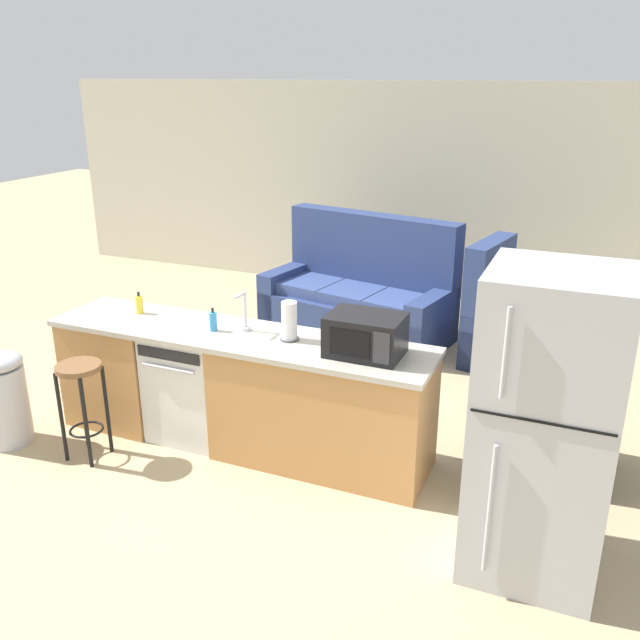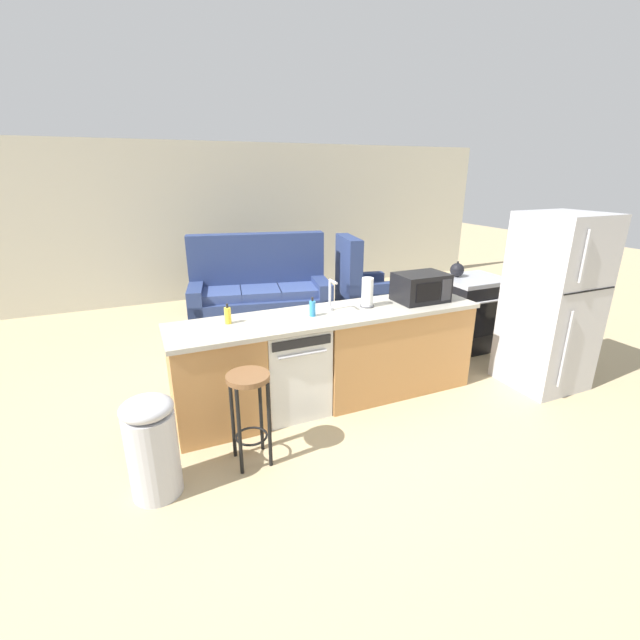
{
  "view_description": "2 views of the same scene",
  "coord_description": "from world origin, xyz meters",
  "px_view_note": "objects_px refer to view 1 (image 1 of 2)",
  "views": [
    {
      "loc": [
        2.49,
        -3.99,
        2.69
      ],
      "look_at": [
        0.69,
        0.28,
        0.99
      ],
      "focal_mm": 38.0,
      "sensor_mm": 36.0,
      "label": 1
    },
    {
      "loc": [
        -1.44,
        -3.37,
        2.13
      ],
      "look_at": [
        0.09,
        0.11,
        0.8
      ],
      "focal_mm": 24.0,
      "sensor_mm": 36.0,
      "label": 2
    }
  ],
  "objects_px": {
    "refrigerator": "(544,428)",
    "soap_bottle": "(213,321)",
    "trash_bin": "(4,397)",
    "paper_towel_roll": "(289,321)",
    "couch": "(361,297)",
    "armchair": "(505,329)",
    "dishwasher": "(194,384)",
    "bar_stool": "(81,391)",
    "dish_soap_bottle": "(139,304)",
    "microwave": "(365,335)",
    "kettle": "(538,331)",
    "stove_range": "(552,411)"
  },
  "relations": [
    {
      "from": "soap_bottle",
      "to": "kettle",
      "type": "xyz_separation_m",
      "value": [
        2.22,
        0.69,
        0.01
      ]
    },
    {
      "from": "kettle",
      "to": "couch",
      "type": "height_order",
      "value": "couch"
    },
    {
      "from": "armchair",
      "to": "soap_bottle",
      "type": "bearing_deg",
      "value": -127.35
    },
    {
      "from": "stove_range",
      "to": "bar_stool",
      "type": "relative_size",
      "value": 1.22
    },
    {
      "from": "couch",
      "to": "armchair",
      "type": "relative_size",
      "value": 1.78
    },
    {
      "from": "soap_bottle",
      "to": "couch",
      "type": "relative_size",
      "value": 0.08
    },
    {
      "from": "dishwasher",
      "to": "kettle",
      "type": "xyz_separation_m",
      "value": [
        2.43,
        0.68,
        0.56
      ]
    },
    {
      "from": "kettle",
      "to": "armchair",
      "type": "distance_m",
      "value": 1.84
    },
    {
      "from": "microwave",
      "to": "soap_bottle",
      "type": "height_order",
      "value": "microwave"
    },
    {
      "from": "paper_towel_roll",
      "to": "couch",
      "type": "bearing_deg",
      "value": 97.87
    },
    {
      "from": "soap_bottle",
      "to": "armchair",
      "type": "relative_size",
      "value": 0.15
    },
    {
      "from": "refrigerator",
      "to": "armchair",
      "type": "bearing_deg",
      "value": 101.38
    },
    {
      "from": "dishwasher",
      "to": "microwave",
      "type": "xyz_separation_m",
      "value": [
        1.39,
        -0.0,
        0.62
      ]
    },
    {
      "from": "soap_bottle",
      "to": "dish_soap_bottle",
      "type": "relative_size",
      "value": 1.0
    },
    {
      "from": "dish_soap_bottle",
      "to": "bar_stool",
      "type": "relative_size",
      "value": 0.24
    },
    {
      "from": "soap_bottle",
      "to": "dishwasher",
      "type": "bearing_deg",
      "value": 177.13
    },
    {
      "from": "kettle",
      "to": "couch",
      "type": "relative_size",
      "value": 0.1
    },
    {
      "from": "couch",
      "to": "bar_stool",
      "type": "bearing_deg",
      "value": -107.26
    },
    {
      "from": "refrigerator",
      "to": "couch",
      "type": "height_order",
      "value": "refrigerator"
    },
    {
      "from": "refrigerator",
      "to": "microwave",
      "type": "height_order",
      "value": "refrigerator"
    },
    {
      "from": "dishwasher",
      "to": "dish_soap_bottle",
      "type": "xyz_separation_m",
      "value": [
        -0.52,
        0.1,
        0.55
      ]
    },
    {
      "from": "refrigerator",
      "to": "dish_soap_bottle",
      "type": "distance_m",
      "value": 3.19
    },
    {
      "from": "refrigerator",
      "to": "paper_towel_roll",
      "type": "relative_size",
      "value": 6.27
    },
    {
      "from": "refrigerator",
      "to": "dish_soap_bottle",
      "type": "height_order",
      "value": "refrigerator"
    },
    {
      "from": "dishwasher",
      "to": "paper_towel_roll",
      "type": "relative_size",
      "value": 2.98
    },
    {
      "from": "microwave",
      "to": "bar_stool",
      "type": "bearing_deg",
      "value": -162.52
    },
    {
      "from": "dishwasher",
      "to": "trash_bin",
      "type": "bearing_deg",
      "value": -151.36
    },
    {
      "from": "refrigerator",
      "to": "trash_bin",
      "type": "relative_size",
      "value": 2.39
    },
    {
      "from": "dishwasher",
      "to": "armchair",
      "type": "height_order",
      "value": "armchair"
    },
    {
      "from": "dishwasher",
      "to": "dish_soap_bottle",
      "type": "height_order",
      "value": "dish_soap_bottle"
    },
    {
      "from": "dishwasher",
      "to": "refrigerator",
      "type": "xyz_separation_m",
      "value": [
        2.6,
        -0.55,
        0.46
      ]
    },
    {
      "from": "soap_bottle",
      "to": "bar_stool",
      "type": "distance_m",
      "value": 1.06
    },
    {
      "from": "paper_towel_roll",
      "to": "kettle",
      "type": "relative_size",
      "value": 1.38
    },
    {
      "from": "bar_stool",
      "to": "armchair",
      "type": "height_order",
      "value": "armchair"
    },
    {
      "from": "trash_bin",
      "to": "dish_soap_bottle",
      "type": "bearing_deg",
      "value": 47.05
    },
    {
      "from": "couch",
      "to": "dish_soap_bottle",
      "type": "bearing_deg",
      "value": -111.24
    },
    {
      "from": "refrigerator",
      "to": "microwave",
      "type": "relative_size",
      "value": 3.53
    },
    {
      "from": "stove_range",
      "to": "paper_towel_roll",
      "type": "xyz_separation_m",
      "value": [
        -1.79,
        -0.5,
        0.59
      ]
    },
    {
      "from": "dish_soap_bottle",
      "to": "couch",
      "type": "xyz_separation_m",
      "value": [
        0.97,
        2.51,
        -0.58
      ]
    },
    {
      "from": "refrigerator",
      "to": "paper_towel_roll",
      "type": "xyz_separation_m",
      "value": [
        -1.79,
        0.59,
        0.15
      ]
    },
    {
      "from": "microwave",
      "to": "bar_stool",
      "type": "distance_m",
      "value": 2.09
    },
    {
      "from": "dish_soap_bottle",
      "to": "bar_stool",
      "type": "height_order",
      "value": "dish_soap_bottle"
    },
    {
      "from": "dishwasher",
      "to": "bar_stool",
      "type": "height_order",
      "value": "dishwasher"
    },
    {
      "from": "couch",
      "to": "microwave",
      "type": "bearing_deg",
      "value": -70.22
    },
    {
      "from": "microwave",
      "to": "couch",
      "type": "xyz_separation_m",
      "value": [
        -0.94,
        2.6,
        -0.65
      ]
    },
    {
      "from": "stove_range",
      "to": "microwave",
      "type": "height_order",
      "value": "microwave"
    },
    {
      "from": "microwave",
      "to": "paper_towel_roll",
      "type": "relative_size",
      "value": 1.77
    },
    {
      "from": "soap_bottle",
      "to": "paper_towel_roll",
      "type": "bearing_deg",
      "value": 5.28
    },
    {
      "from": "refrigerator",
      "to": "soap_bottle",
      "type": "distance_m",
      "value": 2.45
    },
    {
      "from": "kettle",
      "to": "couch",
      "type": "xyz_separation_m",
      "value": [
        -1.98,
        1.92,
        -0.59
      ]
    }
  ]
}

